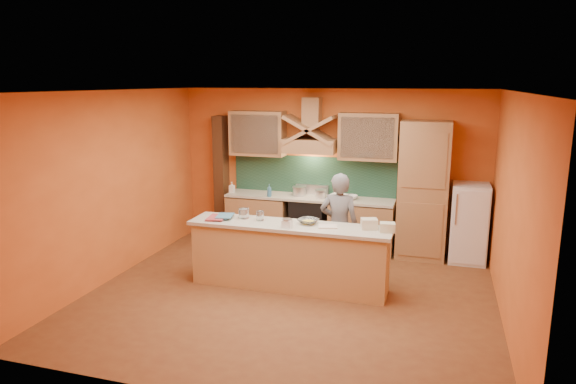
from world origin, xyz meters
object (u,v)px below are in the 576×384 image
(fridge, at_px, (469,223))
(person, at_px, (339,226))
(stove, at_px, (309,222))
(mixing_bowl, at_px, (308,221))
(kitchen_scale, at_px, (287,224))

(fridge, xyz_separation_m, person, (-1.89, -1.33, 0.16))
(stove, bearing_deg, person, -58.80)
(person, distance_m, mixing_bowl, 0.61)
(kitchen_scale, bearing_deg, person, 53.47)
(fridge, bearing_deg, mixing_bowl, -141.38)
(fridge, bearing_deg, person, -144.90)
(stove, xyz_separation_m, fridge, (2.70, 0.00, 0.20))
(stove, bearing_deg, fridge, 0.00)
(stove, distance_m, mixing_bowl, 1.93)
(mixing_bowl, bearing_deg, stove, 104.07)
(stove, distance_m, kitchen_scale, 2.15)
(kitchen_scale, xyz_separation_m, mixing_bowl, (0.23, 0.27, -0.02))
(stove, height_order, fridge, fridge)
(stove, height_order, person, person)
(kitchen_scale, relative_size, mixing_bowl, 0.45)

